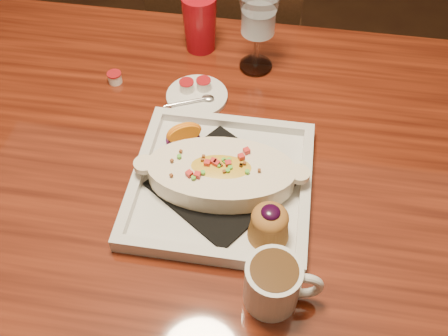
% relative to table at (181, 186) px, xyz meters
% --- Properties ---
extents(floor, '(7.00, 7.00, 0.00)m').
position_rel_table_xyz_m(floor, '(0.00, 0.00, -0.65)').
color(floor, black).
rests_on(floor, ground).
extents(table, '(1.50, 0.90, 0.75)m').
position_rel_table_xyz_m(table, '(0.00, 0.00, 0.00)').
color(table, maroon).
rests_on(table, floor).
extents(chair_far, '(0.42, 0.42, 0.93)m').
position_rel_table_xyz_m(chair_far, '(-0.00, 0.63, -0.15)').
color(chair_far, black).
rests_on(chair_far, floor).
extents(plate, '(0.31, 0.31, 0.08)m').
position_rel_table_xyz_m(plate, '(0.10, -0.07, 0.13)').
color(plate, silver).
rests_on(plate, table).
extents(coffee_mug, '(0.12, 0.08, 0.09)m').
position_rel_table_xyz_m(coffee_mug, '(0.21, -0.26, 0.14)').
color(coffee_mug, silver).
rests_on(coffee_mug, table).
extents(goblet, '(0.09, 0.09, 0.18)m').
position_rel_table_xyz_m(goblet, '(0.11, 0.28, 0.22)').
color(goblet, silver).
rests_on(goblet, table).
extents(saucer, '(0.13, 0.13, 0.09)m').
position_rel_table_xyz_m(saucer, '(0.00, 0.16, 0.11)').
color(saucer, silver).
rests_on(saucer, table).
extents(creamer_loose, '(0.03, 0.03, 0.02)m').
position_rel_table_xyz_m(creamer_loose, '(-0.18, 0.18, 0.11)').
color(creamer_loose, white).
rests_on(creamer_loose, table).
extents(red_tumbler, '(0.08, 0.08, 0.13)m').
position_rel_table_xyz_m(red_tumbler, '(-0.02, 0.33, 0.16)').
color(red_tumbler, '#AA0C17').
rests_on(red_tumbler, table).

